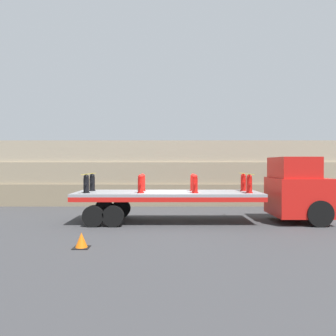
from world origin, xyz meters
TOP-DOWN VIEW (x-y plane):
  - ground_plane at (0.00, 0.00)m, footprint 120.00×120.00m
  - rock_cliff at (0.00, 7.06)m, footprint 60.00×3.30m
  - truck_cab at (6.03, 0.00)m, footprint 2.41×2.70m
  - flatbed_trailer at (-0.67, 0.00)m, footprint 8.38×2.67m
  - fire_hydrant_black_near_0 at (-3.59, -0.57)m, footprint 0.31×0.56m
  - fire_hydrant_black_far_0 at (-3.59, 0.57)m, footprint 0.31×0.56m
  - fire_hydrant_red_near_1 at (-1.20, -0.57)m, footprint 0.31×0.56m
  - fire_hydrant_red_far_1 at (-1.20, 0.57)m, footprint 0.31×0.56m
  - fire_hydrant_red_near_2 at (1.20, -0.57)m, footprint 0.31×0.56m
  - fire_hydrant_red_far_2 at (1.20, 0.57)m, footprint 0.31×0.56m
  - fire_hydrant_red_near_3 at (3.59, -0.57)m, footprint 0.31×0.56m
  - fire_hydrant_red_far_3 at (3.59, 0.57)m, footprint 0.31×0.56m
  - cargo_strap_rear at (-3.59, 0.00)m, footprint 0.05×2.77m
  - cargo_strap_middle at (3.59, 0.00)m, footprint 0.05×2.77m
  - traffic_cone at (-2.73, -4.66)m, footprint 0.50×0.50m

SIDE VIEW (x-z plane):
  - ground_plane at x=0.00m, z-range 0.00..0.00m
  - traffic_cone at x=-2.73m, z-range -0.01..0.48m
  - flatbed_trailer at x=-0.67m, z-range 0.40..1.78m
  - truck_cab at x=6.03m, z-range -0.01..2.96m
  - fire_hydrant_black_near_0 at x=-3.59m, z-range 1.37..2.18m
  - fire_hydrant_black_far_0 at x=-3.59m, z-range 1.37..2.18m
  - fire_hydrant_red_near_1 at x=-1.20m, z-range 1.37..2.18m
  - fire_hydrant_red_far_1 at x=-1.20m, z-range 1.37..2.18m
  - fire_hydrant_red_near_2 at x=1.20m, z-range 1.37..2.18m
  - fire_hydrant_red_far_2 at x=1.20m, z-range 1.37..2.18m
  - fire_hydrant_red_near_3 at x=3.59m, z-range 1.37..2.18m
  - fire_hydrant_red_far_3 at x=3.59m, z-range 1.37..2.18m
  - rock_cliff at x=0.00m, z-range 0.00..4.14m
  - cargo_strap_rear at x=-3.59m, z-range 2.20..2.21m
  - cargo_strap_middle at x=3.59m, z-range 2.20..2.21m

